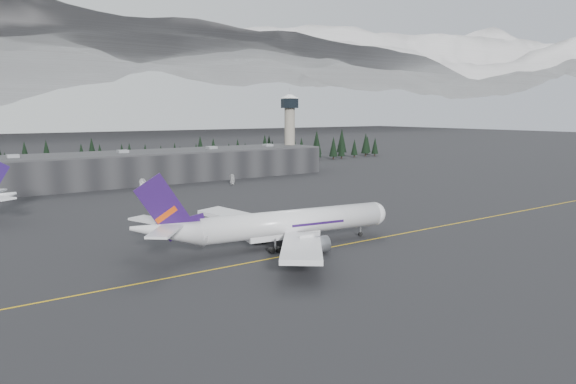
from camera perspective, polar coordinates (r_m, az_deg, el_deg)
ground at (r=116.40m, az=5.60°, el=-5.64°), size 1400.00×1400.00×0.00m
taxiline at (r=114.92m, az=6.24°, el=-5.84°), size 400.00×0.40×0.02m
terminal at (r=224.44m, az=-15.35°, el=2.74°), size 160.00×30.00×12.60m
control_tower at (r=260.17m, az=0.19°, el=7.64°), size 10.00×10.00×37.70m
treeline at (r=259.44m, az=-18.06°, el=3.68°), size 360.00×20.00×15.00m
jet_main at (r=111.07m, az=-1.75°, el=-3.69°), size 59.44×54.51×17.55m
gse_vehicle_a at (r=196.44m, az=-15.84°, el=0.23°), size 2.47×4.97×1.35m
gse_vehicle_b at (r=208.48m, az=-6.16°, el=1.02°), size 4.63×3.33×1.47m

